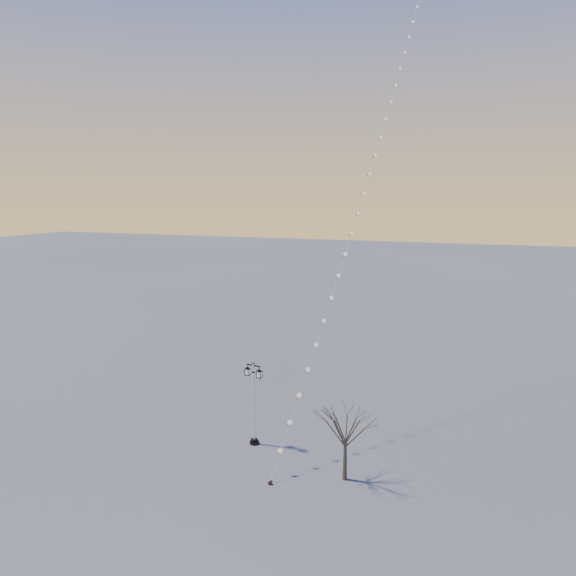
% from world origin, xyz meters
% --- Properties ---
extents(ground, '(300.00, 300.00, 0.00)m').
position_xyz_m(ground, '(0.00, 0.00, 0.00)').
color(ground, '#565656').
rests_on(ground, ground).
extents(street_lamp, '(1.31, 0.65, 5.22)m').
position_xyz_m(street_lamp, '(-0.79, 3.66, 2.89)').
color(street_lamp, black).
rests_on(street_lamp, ground).
extents(bare_tree, '(2.50, 2.50, 4.15)m').
position_xyz_m(bare_tree, '(5.50, 1.46, 2.88)').
color(bare_tree, '#423827').
rests_on(bare_tree, ground).
extents(kite_train, '(4.47, 34.29, 40.64)m').
position_xyz_m(kite_train, '(3.86, 16.44, 20.22)').
color(kite_train, black).
rests_on(kite_train, ground).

